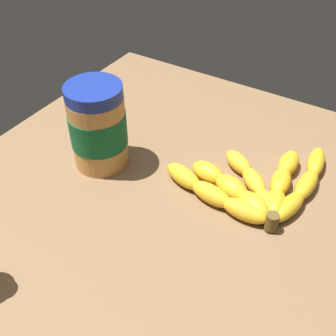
{
  "coord_description": "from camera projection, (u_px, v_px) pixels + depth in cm",
  "views": [
    {
      "loc": [
        40.02,
        27.34,
        49.57
      ],
      "look_at": [
        -2.81,
        0.77,
        5.45
      ],
      "focal_mm": 44.44,
      "sensor_mm": 36.0,
      "label": 1
    }
  ],
  "objects": [
    {
      "name": "ground_plane",
      "position": [
        155.0,
        207.0,
        0.7
      ],
      "size": [
        85.07,
        71.89,
        3.32
      ],
      "primitive_type": "cube",
      "color": "brown"
    },
    {
      "name": "banana_bunch",
      "position": [
        255.0,
        186.0,
        0.69
      ],
      "size": [
        23.64,
        24.4,
        3.56
      ],
      "color": "gold",
      "rests_on": "ground_plane"
    },
    {
      "name": "peanut_butter_jar",
      "position": [
        98.0,
        127.0,
        0.72
      ],
      "size": [
        9.98,
        9.98,
        15.65
      ],
      "color": "#BF8442",
      "rests_on": "ground_plane"
    }
  ]
}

